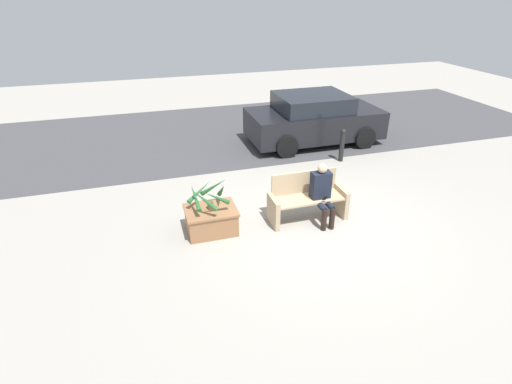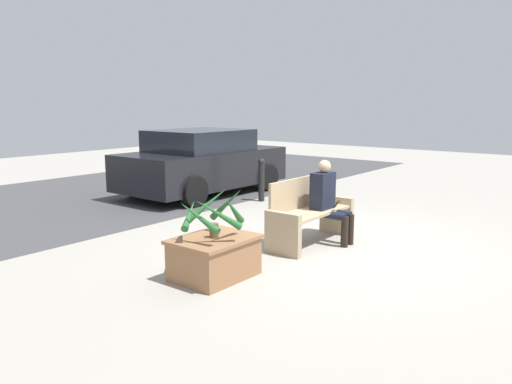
{
  "view_description": "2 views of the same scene",
  "coord_description": "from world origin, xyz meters",
  "px_view_note": "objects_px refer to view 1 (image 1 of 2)",
  "views": [
    {
      "loc": [
        -3.09,
        -5.95,
        4.15
      ],
      "look_at": [
        -1.11,
        0.54,
        0.63
      ],
      "focal_mm": 28.0,
      "sensor_mm": 36.0,
      "label": 1
    },
    {
      "loc": [
        -6.07,
        -3.39,
        2.0
      ],
      "look_at": [
        -1.13,
        0.5,
        0.87
      ],
      "focal_mm": 35.0,
      "sensor_mm": 36.0,
      "label": 2
    }
  ],
  "objects_px": {
    "person_seated": "(322,191)",
    "planter_box": "(211,219)",
    "bollard_post": "(342,144)",
    "potted_plant": "(208,195)",
    "parked_car": "(314,119)",
    "bench": "(307,199)"
  },
  "relations": [
    {
      "from": "potted_plant",
      "to": "parked_car",
      "type": "distance_m",
      "value": 5.48
    },
    {
      "from": "bollard_post",
      "to": "potted_plant",
      "type": "bearing_deg",
      "value": -149.29
    },
    {
      "from": "parked_car",
      "to": "bollard_post",
      "type": "height_order",
      "value": "parked_car"
    },
    {
      "from": "planter_box",
      "to": "parked_car",
      "type": "xyz_separation_m",
      "value": [
        3.82,
        3.91,
        0.44
      ]
    },
    {
      "from": "person_seated",
      "to": "parked_car",
      "type": "relative_size",
      "value": 0.31
    },
    {
      "from": "person_seated",
      "to": "bollard_post",
      "type": "bearing_deg",
      "value": 55.12
    },
    {
      "from": "potted_plant",
      "to": "bollard_post",
      "type": "height_order",
      "value": "potted_plant"
    },
    {
      "from": "parked_car",
      "to": "potted_plant",
      "type": "bearing_deg",
      "value": -134.52
    },
    {
      "from": "bench",
      "to": "parked_car",
      "type": "xyz_separation_m",
      "value": [
        1.91,
        3.97,
        0.27
      ]
    },
    {
      "from": "parked_car",
      "to": "planter_box",
      "type": "bearing_deg",
      "value": -134.36
    },
    {
      "from": "bench",
      "to": "planter_box",
      "type": "xyz_separation_m",
      "value": [
        -1.91,
        0.07,
        -0.17
      ]
    },
    {
      "from": "bollard_post",
      "to": "planter_box",
      "type": "bearing_deg",
      "value": -149.16
    },
    {
      "from": "bench",
      "to": "potted_plant",
      "type": "distance_m",
      "value": 1.96
    },
    {
      "from": "person_seated",
      "to": "planter_box",
      "type": "bearing_deg",
      "value": 173.13
    },
    {
      "from": "planter_box",
      "to": "bollard_post",
      "type": "relative_size",
      "value": 1.07
    },
    {
      "from": "bench",
      "to": "person_seated",
      "type": "bearing_deg",
      "value": -40.63
    },
    {
      "from": "person_seated",
      "to": "planter_box",
      "type": "distance_m",
      "value": 2.18
    },
    {
      "from": "bench",
      "to": "planter_box",
      "type": "height_order",
      "value": "bench"
    },
    {
      "from": "planter_box",
      "to": "bollard_post",
      "type": "bearing_deg",
      "value": 30.84
    },
    {
      "from": "potted_plant",
      "to": "bench",
      "type": "bearing_deg",
      "value": -2.02
    },
    {
      "from": "potted_plant",
      "to": "bollard_post",
      "type": "xyz_separation_m",
      "value": [
        3.97,
        2.36,
        -0.32
      ]
    },
    {
      "from": "potted_plant",
      "to": "parked_car",
      "type": "height_order",
      "value": "parked_car"
    }
  ]
}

